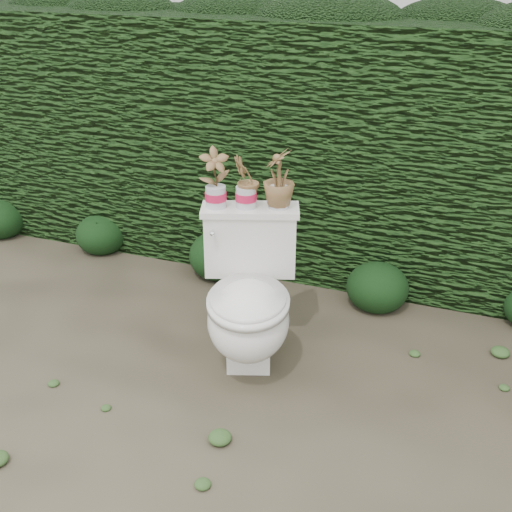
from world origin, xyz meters
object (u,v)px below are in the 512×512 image
at_px(potted_plant_center, 246,183).
at_px(potted_plant_right, 279,180).
at_px(potted_plant_left, 215,179).
at_px(toilet, 249,302).

height_order(potted_plant_center, potted_plant_right, potted_plant_right).
bearing_deg(potted_plant_left, potted_plant_center, -21.06).
relative_size(toilet, potted_plant_right, 2.72).
bearing_deg(potted_plant_right, toilet, -25.28).
bearing_deg(potted_plant_center, toilet, 47.85).
relative_size(toilet, potted_plant_left, 2.69).
distance_m(potted_plant_center, potted_plant_right, 0.17).
height_order(potted_plant_left, potted_plant_center, potted_plant_left).
height_order(potted_plant_left, potted_plant_right, potted_plant_left).
xyz_separation_m(potted_plant_center, potted_plant_right, (0.16, 0.05, 0.02)).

